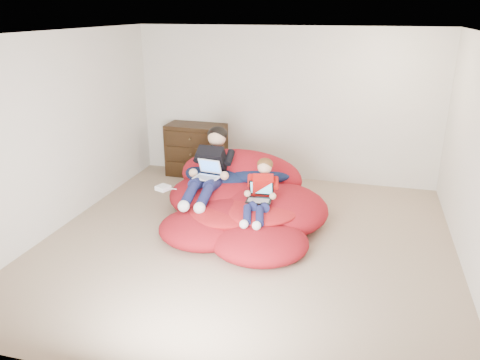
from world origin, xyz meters
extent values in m
cube|color=gray|center=(0.00, 0.00, -0.12)|extent=(5.10, 5.10, 0.25)
cube|color=silver|center=(0.00, 2.51, 1.25)|extent=(5.10, 0.02, 2.50)
cube|color=silver|center=(0.00, -2.51, 1.25)|extent=(5.10, 0.02, 2.50)
cube|color=silver|center=(-2.51, 0.00, 1.25)|extent=(0.02, 5.10, 2.50)
cube|color=silver|center=(0.00, 0.00, 2.51)|extent=(5.10, 5.10, 0.02)
cube|color=black|center=(-1.47, 2.24, 0.45)|extent=(1.00, 0.51, 0.89)
cube|color=black|center=(-1.47, 1.98, 0.18)|extent=(0.89, 0.04, 0.21)
cylinder|color=#4C3F26|center=(-1.47, 1.96, 0.18)|extent=(0.03, 0.06, 0.03)
cube|color=black|center=(-1.47, 1.98, 0.45)|extent=(0.89, 0.04, 0.21)
cylinder|color=#4C3F26|center=(-1.47, 1.96, 0.45)|extent=(0.03, 0.06, 0.03)
cube|color=black|center=(-1.47, 1.98, 0.72)|extent=(0.89, 0.04, 0.21)
cylinder|color=#4C3F26|center=(-1.47, 1.96, 0.72)|extent=(0.03, 0.06, 0.03)
ellipsoid|color=#AB131E|center=(-0.56, 0.87, 0.22)|extent=(1.58, 1.41, 0.57)
ellipsoid|color=#AB131E|center=(0.15, 0.66, 0.20)|extent=(1.59, 1.54, 0.57)
ellipsoid|color=#AB131E|center=(-0.19, 0.27, 0.18)|extent=(1.46, 1.17, 0.47)
ellipsoid|color=#AB131E|center=(-0.55, -0.04, 0.14)|extent=(1.15, 1.06, 0.38)
ellipsoid|color=#AB131E|center=(0.20, -0.18, 0.13)|extent=(1.20, 1.09, 0.39)
ellipsoid|color=#AB131E|center=(-0.42, 1.26, 0.40)|extent=(1.84, 0.81, 0.81)
ellipsoid|color=#121D41|center=(-0.66, 1.11, 0.48)|extent=(1.09, 0.89, 0.28)
ellipsoid|color=#121D41|center=(-0.16, 1.17, 0.52)|extent=(1.06, 0.74, 0.25)
ellipsoid|color=red|center=(0.09, 0.32, 0.34)|extent=(1.04, 1.04, 0.19)
ellipsoid|color=red|center=(-0.32, 0.12, 0.30)|extent=(0.92, 0.83, 0.17)
ellipsoid|color=beige|center=(-0.82, 1.37, 0.62)|extent=(0.44, 0.28, 0.28)
cube|color=black|center=(-0.71, 0.90, 0.70)|extent=(0.38, 0.47, 0.55)
sphere|color=tan|center=(-0.71, 1.05, 1.03)|extent=(0.26, 0.26, 0.26)
ellipsoid|color=black|center=(-0.71, 1.09, 1.07)|extent=(0.29, 0.27, 0.22)
cylinder|color=#151941|center=(-0.82, 0.55, 0.51)|extent=(0.18, 0.42, 0.23)
cylinder|color=#151941|center=(-0.82, 0.19, 0.48)|extent=(0.15, 0.40, 0.27)
sphere|color=white|center=(-0.82, -0.02, 0.41)|extent=(0.15, 0.15, 0.15)
cylinder|color=#151941|center=(-0.60, 0.55, 0.51)|extent=(0.18, 0.42, 0.23)
cylinder|color=#151941|center=(-0.60, 0.19, 0.48)|extent=(0.15, 0.40, 0.27)
sphere|color=white|center=(-0.60, -0.02, 0.41)|extent=(0.15, 0.15, 0.15)
cube|color=red|center=(0.11, 0.41, 0.59)|extent=(0.32, 0.36, 0.41)
sphere|color=tan|center=(0.11, 0.51, 0.84)|extent=(0.19, 0.19, 0.19)
ellipsoid|color=#4F3115|center=(0.11, 0.53, 0.87)|extent=(0.21, 0.19, 0.16)
cylinder|color=#151941|center=(0.03, 0.18, 0.44)|extent=(0.19, 0.32, 0.17)
cylinder|color=#151941|center=(0.03, -0.09, 0.42)|extent=(0.16, 0.30, 0.19)
sphere|color=white|center=(0.03, -0.24, 0.37)|extent=(0.11, 0.11, 0.11)
cylinder|color=#151941|center=(0.18, 0.18, 0.44)|extent=(0.19, 0.32, 0.17)
cylinder|color=#151941|center=(0.18, -0.09, 0.42)|extent=(0.16, 0.30, 0.19)
sphere|color=white|center=(0.18, -0.24, 0.37)|extent=(0.11, 0.11, 0.11)
cube|color=white|center=(-0.71, 0.57, 0.59)|extent=(0.36, 0.27, 0.01)
cube|color=gray|center=(-0.71, 0.56, 0.60)|extent=(0.29, 0.16, 0.00)
cube|color=white|center=(-0.71, 0.72, 0.71)|extent=(0.34, 0.14, 0.22)
cube|color=#427BE2|center=(-0.71, 0.72, 0.71)|extent=(0.29, 0.11, 0.17)
cube|color=black|center=(0.11, 0.19, 0.50)|extent=(0.33, 0.24, 0.01)
cube|color=gray|center=(0.11, 0.18, 0.51)|extent=(0.27, 0.14, 0.00)
cube|color=black|center=(0.11, 0.34, 0.61)|extent=(0.32, 0.11, 0.21)
cube|color=teal|center=(0.11, 0.33, 0.62)|extent=(0.28, 0.08, 0.17)
cube|color=white|center=(-1.31, 0.47, 0.42)|extent=(0.21, 0.21, 0.06)
camera|label=1|loc=(1.29, -5.05, 2.75)|focal=35.00mm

